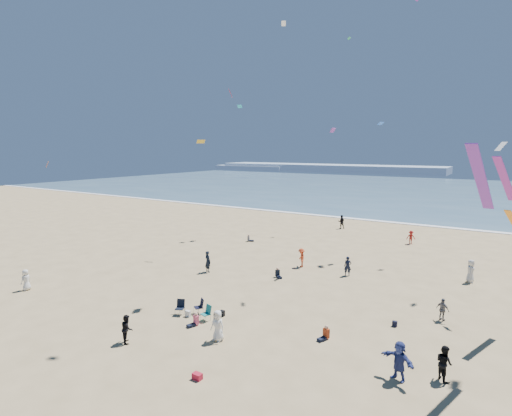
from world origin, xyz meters
The scene contains 13 objects.
ground centered at (0.00, 0.00, 0.00)m, with size 220.00×220.00×0.00m, color tan.
ocean centered at (0.00, 95.00, 0.03)m, with size 220.00×100.00×0.06m, color #476B84.
surf_line centered at (0.00, 45.00, 0.04)m, with size 220.00×1.20×0.08m, color white.
headland_far centered at (-60.00, 170.00, 1.60)m, with size 110.00×20.00×3.20m, color #7A8EA8.
headland_near centered at (-100.00, 165.00, 1.00)m, with size 40.00×14.00×2.00m, color #7A8EA8.
standing_flyers centered at (4.94, 13.53, 0.88)m, with size 29.71×38.58×1.89m.
seated_group centered at (0.79, 7.65, 0.42)m, with size 18.12×32.11×0.84m.
chair_cluster centered at (-0.14, 3.92, 0.50)m, with size 2.77×1.61×1.00m.
white_tote centered at (-0.47, 3.67, 0.20)m, with size 0.35×0.20×0.40m, color silver.
black_backpack centered at (1.35, 4.93, 0.19)m, with size 0.30×0.22×0.38m, color black.
cooler centered at (4.73, -1.46, 0.15)m, with size 0.45×0.30×0.30m, color #AC182E.
navy_bag centered at (11.20, 9.39, 0.17)m, with size 0.28×0.18×0.34m, color black.
kites_aloft centered at (10.13, 12.53, 13.81)m, with size 39.72×41.35×28.32m.
Camera 1 is at (16.45, -14.69, 10.78)m, focal length 28.00 mm.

